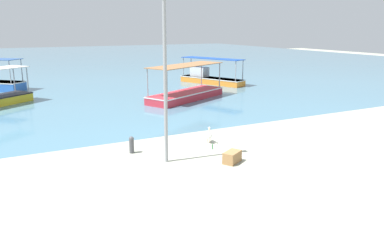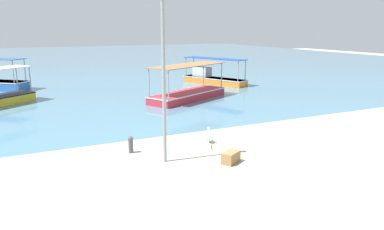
{
  "view_description": "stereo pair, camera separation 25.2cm",
  "coord_description": "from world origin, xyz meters",
  "px_view_note": "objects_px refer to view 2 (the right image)",
  "views": [
    {
      "loc": [
        -7.51,
        -13.39,
        5.24
      ],
      "look_at": [
        0.59,
        2.87,
        0.95
      ],
      "focal_mm": 35.0,
      "sensor_mm": 36.0,
      "label": 1
    },
    {
      "loc": [
        -7.29,
        -13.5,
        5.24
      ],
      "look_at": [
        0.59,
        2.87,
        0.95
      ],
      "focal_mm": 35.0,
      "sensor_mm": 36.0,
      "label": 2
    }
  ],
  "objects_px": {
    "lamp_post": "(164,71)",
    "glass_bottle": "(212,147)",
    "fishing_boat_far_right": "(0,83)",
    "mooring_bollard": "(131,144)",
    "pelican": "(208,135)",
    "cargo_crate": "(231,157)",
    "fishing_boat_outer": "(188,93)",
    "fishing_boat_near_right": "(212,77)"
  },
  "relations": [
    {
      "from": "pelican",
      "to": "fishing_boat_outer",
      "type": "bearing_deg",
      "value": 70.01
    },
    {
      "from": "fishing_boat_outer",
      "to": "fishing_boat_near_right",
      "type": "height_order",
      "value": "fishing_boat_outer"
    },
    {
      "from": "fishing_boat_outer",
      "to": "glass_bottle",
      "type": "xyz_separation_m",
      "value": [
        -3.97,
        -10.94,
        -0.38
      ]
    },
    {
      "from": "fishing_boat_outer",
      "to": "fishing_boat_far_right",
      "type": "relative_size",
      "value": 1.5
    },
    {
      "from": "pelican",
      "to": "cargo_crate",
      "type": "xyz_separation_m",
      "value": [
        -0.44,
        -2.69,
        -0.15
      ]
    },
    {
      "from": "mooring_bollard",
      "to": "fishing_boat_far_right",
      "type": "bearing_deg",
      "value": 104.25
    },
    {
      "from": "fishing_boat_far_right",
      "to": "fishing_boat_outer",
      "type": "bearing_deg",
      "value": -41.2
    },
    {
      "from": "fishing_boat_far_right",
      "to": "cargo_crate",
      "type": "height_order",
      "value": "fishing_boat_far_right"
    },
    {
      "from": "pelican",
      "to": "mooring_bollard",
      "type": "distance_m",
      "value": 3.64
    },
    {
      "from": "mooring_bollard",
      "to": "glass_bottle",
      "type": "xyz_separation_m",
      "value": [
        3.32,
        -1.09,
        -0.29
      ]
    },
    {
      "from": "fishing_boat_near_right",
      "to": "glass_bottle",
      "type": "xyz_separation_m",
      "value": [
        -9.41,
        -17.18,
        -0.47
      ]
    },
    {
      "from": "fishing_boat_outer",
      "to": "fishing_boat_far_right",
      "type": "height_order",
      "value": "fishing_boat_far_right"
    },
    {
      "from": "lamp_post",
      "to": "pelican",
      "type": "bearing_deg",
      "value": 27.67
    },
    {
      "from": "fishing_boat_far_right",
      "to": "lamp_post",
      "type": "distance_m",
      "value": 23.54
    },
    {
      "from": "fishing_boat_far_right",
      "to": "mooring_bollard",
      "type": "height_order",
      "value": "fishing_boat_far_right"
    },
    {
      "from": "pelican",
      "to": "glass_bottle",
      "type": "bearing_deg",
      "value": -109.47
    },
    {
      "from": "pelican",
      "to": "glass_bottle",
      "type": "xyz_separation_m",
      "value": [
        -0.32,
        -0.89,
        -0.27
      ]
    },
    {
      "from": "fishing_boat_far_right",
      "to": "cargo_crate",
      "type": "xyz_separation_m",
      "value": [
        8.51,
        -23.76,
        -0.32
      ]
    },
    {
      "from": "fishing_boat_near_right",
      "to": "lamp_post",
      "type": "bearing_deg",
      "value": -123.71
    },
    {
      "from": "fishing_boat_far_right",
      "to": "pelican",
      "type": "distance_m",
      "value": 22.89
    },
    {
      "from": "cargo_crate",
      "to": "fishing_boat_outer",
      "type": "bearing_deg",
      "value": 72.18
    },
    {
      "from": "pelican",
      "to": "lamp_post",
      "type": "xyz_separation_m",
      "value": [
        -2.72,
        -1.43,
        3.23
      ]
    },
    {
      "from": "fishing_boat_outer",
      "to": "glass_bottle",
      "type": "height_order",
      "value": "fishing_boat_outer"
    },
    {
      "from": "fishing_boat_near_right",
      "to": "glass_bottle",
      "type": "distance_m",
      "value": 19.6
    },
    {
      "from": "mooring_bollard",
      "to": "cargo_crate",
      "type": "distance_m",
      "value": 4.31
    },
    {
      "from": "lamp_post",
      "to": "mooring_bollard",
      "type": "xyz_separation_m",
      "value": [
        -0.92,
        1.62,
        -3.21
      ]
    },
    {
      "from": "pelican",
      "to": "mooring_bollard",
      "type": "bearing_deg",
      "value": 176.93
    },
    {
      "from": "lamp_post",
      "to": "glass_bottle",
      "type": "distance_m",
      "value": 4.28
    },
    {
      "from": "fishing_boat_far_right",
      "to": "lamp_post",
      "type": "bearing_deg",
      "value": -74.54
    },
    {
      "from": "lamp_post",
      "to": "glass_bottle",
      "type": "xyz_separation_m",
      "value": [
        2.4,
        0.53,
        -3.5
      ]
    },
    {
      "from": "mooring_bollard",
      "to": "glass_bottle",
      "type": "bearing_deg",
      "value": -18.16
    },
    {
      "from": "fishing_boat_outer",
      "to": "fishing_boat_near_right",
      "type": "xyz_separation_m",
      "value": [
        5.44,
        6.24,
        0.09
      ]
    },
    {
      "from": "fishing_boat_outer",
      "to": "mooring_bollard",
      "type": "relative_size",
      "value": 9.63
    },
    {
      "from": "lamp_post",
      "to": "glass_bottle",
      "type": "relative_size",
      "value": 23.98
    },
    {
      "from": "fishing_boat_far_right",
      "to": "glass_bottle",
      "type": "distance_m",
      "value": 23.6
    },
    {
      "from": "fishing_boat_near_right",
      "to": "fishing_boat_far_right",
      "type": "bearing_deg",
      "value": 165.14
    },
    {
      "from": "fishing_boat_far_right",
      "to": "mooring_bollard",
      "type": "bearing_deg",
      "value": -75.75
    },
    {
      "from": "mooring_bollard",
      "to": "lamp_post",
      "type": "bearing_deg",
      "value": -60.42
    },
    {
      "from": "mooring_bollard",
      "to": "cargo_crate",
      "type": "xyz_separation_m",
      "value": [
        3.2,
        -2.88,
        -0.17
      ]
    },
    {
      "from": "pelican",
      "to": "glass_bottle",
      "type": "relative_size",
      "value": 2.96
    },
    {
      "from": "lamp_post",
      "to": "cargo_crate",
      "type": "bearing_deg",
      "value": -28.89
    },
    {
      "from": "fishing_boat_outer",
      "to": "fishing_boat_near_right",
      "type": "distance_m",
      "value": 8.28
    }
  ]
}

